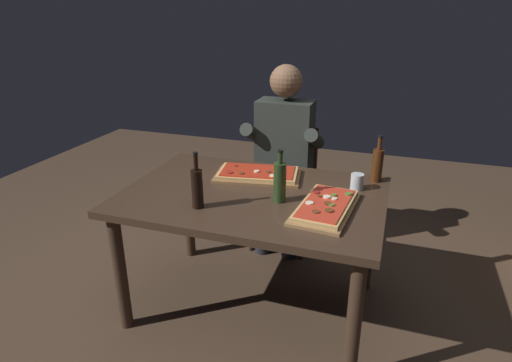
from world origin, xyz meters
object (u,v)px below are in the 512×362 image
wine_bottle_dark (377,164)px  oil_bottle_amber (197,187)px  dining_table (253,209)px  vinegar_bottle_green (280,181)px  diner_chair (286,180)px  seated_diner (283,152)px  pizza_rectangular_left (326,206)px  tumbler_near_camera (357,183)px  pizza_rectangular_front (258,174)px

wine_bottle_dark → oil_bottle_amber: 1.04m
dining_table → vinegar_bottle_green: 0.27m
vinegar_bottle_green → diner_chair: 1.00m
oil_bottle_amber → diner_chair: bearing=81.4°
dining_table → vinegar_bottle_green: vinegar_bottle_green is taller
dining_table → vinegar_bottle_green: (0.16, -0.06, 0.21)m
diner_chair → seated_diner: (0.00, -0.12, 0.26)m
seated_diner → pizza_rectangular_left: bearing=-61.6°
oil_bottle_amber → tumbler_near_camera: (0.73, 0.49, -0.07)m
dining_table → seated_diner: bearing=92.7°
oil_bottle_amber → vinegar_bottle_green: size_ratio=1.04×
dining_table → oil_bottle_amber: 0.39m
wine_bottle_dark → tumbler_near_camera: 0.19m
pizza_rectangular_left → seated_diner: (-0.45, 0.82, -0.02)m
dining_table → pizza_rectangular_left: bearing=-12.0°
seated_diner → tumbler_near_camera: bearing=-41.9°
dining_table → seated_diner: seated_diner is taller
pizza_rectangular_front → pizza_rectangular_left: bearing=-34.4°
pizza_rectangular_front → pizza_rectangular_left: (0.46, -0.31, 0.00)m
pizza_rectangular_front → tumbler_near_camera: (0.57, 0.00, 0.02)m
wine_bottle_dark → vinegar_bottle_green: bearing=-135.5°
oil_bottle_amber → vinegar_bottle_green: 0.42m
wine_bottle_dark → diner_chair: (-0.65, 0.47, -0.36)m
oil_bottle_amber → vinegar_bottle_green: bearing=28.7°
vinegar_bottle_green → seated_diner: 0.82m
pizza_rectangular_left → seated_diner: bearing=118.4°
oil_bottle_amber → tumbler_near_camera: bearing=33.9°
pizza_rectangular_front → pizza_rectangular_left: 0.56m
pizza_rectangular_left → tumbler_near_camera: 0.34m
dining_table → tumbler_near_camera: (0.53, 0.23, 0.13)m
vinegar_bottle_green → tumbler_near_camera: (0.36, 0.29, -0.07)m
pizza_rectangular_left → wine_bottle_dark: size_ratio=1.87×
tumbler_near_camera → seated_diner: seated_diner is taller
pizza_rectangular_front → pizza_rectangular_left: same height
dining_table → vinegar_bottle_green: bearing=-19.2°
pizza_rectangular_front → oil_bottle_amber: (-0.15, -0.49, 0.09)m
tumbler_near_camera → diner_chair: (-0.56, 0.62, -0.29)m
tumbler_near_camera → pizza_rectangular_left: bearing=-109.8°
diner_chair → dining_table: bearing=-87.7°
tumbler_near_camera → diner_chair: size_ratio=0.10×
pizza_rectangular_front → vinegar_bottle_green: 0.37m
diner_chair → seated_diner: 0.28m
wine_bottle_dark → pizza_rectangular_left: bearing=-113.6°
pizza_rectangular_left → tumbler_near_camera: bearing=70.2°
wine_bottle_dark → vinegar_bottle_green: vinegar_bottle_green is taller
pizza_rectangular_front → seated_diner: 0.51m
pizza_rectangular_front → oil_bottle_amber: 0.52m
pizza_rectangular_front → tumbler_near_camera: bearing=0.4°
tumbler_near_camera → diner_chair: diner_chair is taller
wine_bottle_dark → seated_diner: (-0.65, 0.35, -0.10)m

